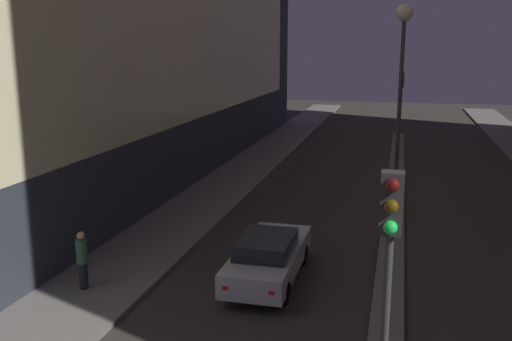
{
  "coord_description": "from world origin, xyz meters",
  "views": [
    {
      "loc": [
        0.05,
        -5.29,
        6.9
      ],
      "look_at": [
        -7.06,
        22.65,
        0.5
      ],
      "focal_mm": 40.0,
      "sensor_mm": 36.0,
      "label": 1
    }
  ],
  "objects_px": {
    "traffic_light_mid": "(401,95)",
    "street_lamp": "(402,60)",
    "traffic_light_near": "(388,265)",
    "car_left_lane": "(268,256)",
    "pedestrian_on_left_sidewalk": "(82,258)"
  },
  "relations": [
    {
      "from": "traffic_light_mid",
      "to": "street_lamp",
      "type": "distance_m",
      "value": 14.3
    },
    {
      "from": "traffic_light_near",
      "to": "street_lamp",
      "type": "height_order",
      "value": "street_lamp"
    },
    {
      "from": "traffic_light_near",
      "to": "traffic_light_mid",
      "type": "xyz_separation_m",
      "value": [
        0.0,
        29.13,
        0.0
      ]
    },
    {
      "from": "car_left_lane",
      "to": "pedestrian_on_left_sidewalk",
      "type": "relative_size",
      "value": 2.86
    },
    {
      "from": "street_lamp",
      "to": "traffic_light_mid",
      "type": "bearing_deg",
      "value": 90.0
    },
    {
      "from": "traffic_light_near",
      "to": "traffic_light_mid",
      "type": "relative_size",
      "value": 1.0
    },
    {
      "from": "street_lamp",
      "to": "car_left_lane",
      "type": "distance_m",
      "value": 9.9
    },
    {
      "from": "street_lamp",
      "to": "pedestrian_on_left_sidewalk",
      "type": "bearing_deg",
      "value": -131.4
    },
    {
      "from": "traffic_light_mid",
      "to": "car_left_lane",
      "type": "bearing_deg",
      "value": -99.3
    },
    {
      "from": "traffic_light_near",
      "to": "traffic_light_mid",
      "type": "height_order",
      "value": "same"
    },
    {
      "from": "street_lamp",
      "to": "pedestrian_on_left_sidewalk",
      "type": "distance_m",
      "value": 13.74
    },
    {
      "from": "pedestrian_on_left_sidewalk",
      "to": "street_lamp",
      "type": "bearing_deg",
      "value": 48.6
    },
    {
      "from": "traffic_light_mid",
      "to": "street_lamp",
      "type": "relative_size",
      "value": 0.61
    },
    {
      "from": "traffic_light_near",
      "to": "pedestrian_on_left_sidewalk",
      "type": "distance_m",
      "value": 10.43
    },
    {
      "from": "traffic_light_mid",
      "to": "street_lamp",
      "type": "bearing_deg",
      "value": -90.0
    }
  ]
}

